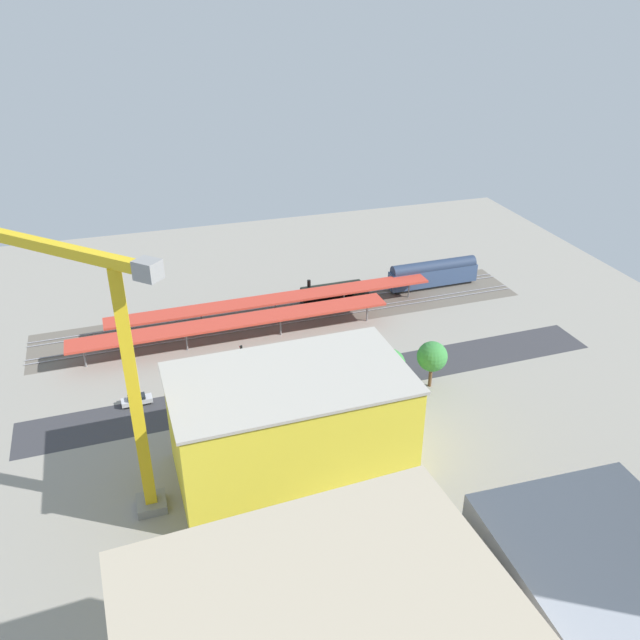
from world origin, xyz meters
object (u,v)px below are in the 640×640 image
at_px(box_truck_2, 334,385).
at_px(tower_crane, 112,362).
at_px(platform_canopy_near, 234,322).
at_px(platform_canopy_far, 275,299).
at_px(parked_car_0, 387,358).
at_px(parked_car_5, 137,400).
at_px(traffic_light, 242,358).
at_px(passenger_coach, 433,273).
at_px(parked_car_1, 341,363).
at_px(parked_car_3, 245,379).
at_px(street_tree_2, 432,357).
at_px(street_tree_3, 278,384).
at_px(box_truck_1, 335,384).
at_px(parked_car_4, 193,390).
at_px(street_tree_5, 388,365).
at_px(street_tree_4, 263,389).
at_px(construction_building, 291,426).
at_px(street_tree_0, 378,369).
at_px(box_truck_0, 308,396).
at_px(parked_car_2, 295,372).
at_px(locomotive, 335,292).

bearing_deg(box_truck_2, tower_crane, 25.84).
distance_m(platform_canopy_near, platform_canopy_far, 11.66).
bearing_deg(parked_car_0, parked_car_5, 0.21).
distance_m(tower_crane, traffic_light, 33.44).
bearing_deg(parked_car_0, box_truck_2, 29.00).
bearing_deg(passenger_coach, box_truck_2, 44.31).
bearing_deg(box_truck_2, parked_car_1, -116.71).
bearing_deg(parked_car_3, street_tree_2, 160.73).
distance_m(parked_car_1, street_tree_3, 16.22).
height_order(parked_car_3, street_tree_2, street_tree_2).
distance_m(box_truck_1, traffic_light, 15.59).
bearing_deg(parked_car_4, street_tree_5, 164.60).
relative_size(box_truck_2, street_tree_4, 1.44).
relative_size(passenger_coach, parked_car_0, 4.35).
xyz_separation_m(parked_car_1, construction_building, (14.71, 22.40, 6.36)).
bearing_deg(box_truck_2, street_tree_2, 170.76).
relative_size(platform_canopy_far, traffic_light, 9.47).
xyz_separation_m(street_tree_0, street_tree_2, (-8.83, 0.65, 0.96)).
bearing_deg(parked_car_3, box_truck_0, 131.55).
bearing_deg(street_tree_3, street_tree_4, 8.50).
xyz_separation_m(parked_car_2, box_truck_2, (-4.60, 6.73, 0.84)).
bearing_deg(street_tree_4, street_tree_5, -179.23).
relative_size(parked_car_2, parked_car_4, 1.06).
distance_m(parked_car_5, street_tree_2, 46.35).
height_order(platform_canopy_far, passenger_coach, passenger_coach).
height_order(platform_canopy_near, parked_car_5, platform_canopy_near).
bearing_deg(box_truck_2, parked_car_0, -151.00).
height_order(locomotive, street_tree_4, street_tree_4).
bearing_deg(platform_canopy_far, traffic_light, 62.76).
bearing_deg(street_tree_2, platform_canopy_near, -40.57).
relative_size(platform_canopy_near, street_tree_4, 8.83).
relative_size(platform_canopy_near, passenger_coach, 2.91).
height_order(platform_canopy_near, platform_canopy_far, platform_canopy_near).
distance_m(parked_car_3, street_tree_5, 23.29).
xyz_separation_m(parked_car_0, street_tree_0, (5.20, 8.35, 3.81)).
relative_size(parked_car_0, street_tree_5, 0.61).
bearing_deg(parked_car_3, tower_crane, 50.63).
bearing_deg(platform_canopy_near, parked_car_0, 148.75).
bearing_deg(construction_building, parked_car_2, -107.87).
xyz_separation_m(tower_crane, street_tree_3, (-21.86, -13.63, -15.93)).
bearing_deg(parked_car_3, passenger_coach, -151.72).
bearing_deg(traffic_light, parked_car_3, 114.71).
xyz_separation_m(parked_car_0, parked_car_2, (16.33, -0.23, 0.05)).
bearing_deg(construction_building, street_tree_2, -155.91).
xyz_separation_m(parked_car_4, street_tree_5, (-29.66, 8.17, 3.93)).
bearing_deg(box_truck_2, traffic_light, -30.91).
height_order(box_truck_0, street_tree_5, street_tree_5).
distance_m(platform_canopy_far, tower_crane, 54.32).
distance_m(box_truck_1, box_truck_2, 0.29).
distance_m(locomotive, parked_car_3, 33.92).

